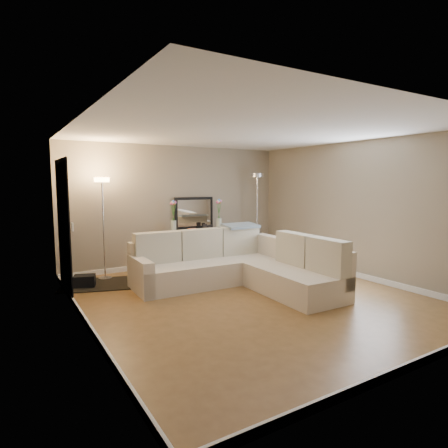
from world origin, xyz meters
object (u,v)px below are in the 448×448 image
sectional_sofa (237,266)px  console_table (194,246)px  floor_lamp_lit (103,208)px  floor_lamp_unlit (257,199)px

sectional_sofa → console_table: 1.83m
console_table → floor_lamp_lit: floor_lamp_lit is taller
sectional_sofa → floor_lamp_unlit: floor_lamp_unlit is taller
console_table → floor_lamp_lit: 2.16m
console_table → floor_lamp_unlit: (1.57, -0.18, 0.99)m
sectional_sofa → floor_lamp_unlit: (1.62, 1.64, 1.08)m
sectional_sofa → console_table: (0.05, 1.82, 0.08)m
console_table → floor_lamp_unlit: bearing=-6.6°
sectional_sofa → console_table: size_ratio=2.14×
floor_lamp_lit → floor_lamp_unlit: floor_lamp_unlit is taller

